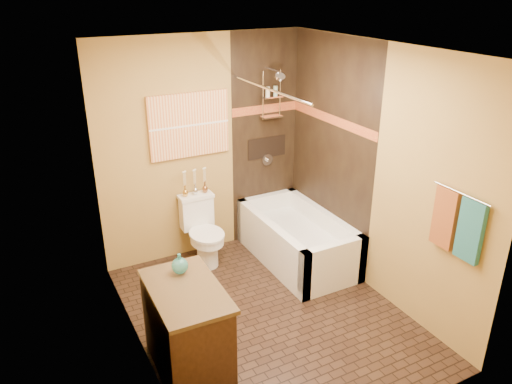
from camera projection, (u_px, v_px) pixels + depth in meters
floor at (267, 314)px, 4.84m from camera, size 3.00×3.00×0.00m
wall_left at (132, 226)px, 3.84m from camera, size 0.02×3.00×2.50m
wall_right at (376, 174)px, 4.86m from camera, size 0.02×3.00×2.50m
wall_back at (203, 149)px, 5.57m from camera, size 2.40×0.02×2.50m
wall_front at (384, 282)px, 3.13m from camera, size 2.40×0.02×2.50m
ceiling at (270, 49)px, 3.86m from camera, size 3.00×3.00×0.00m
alcove_tile_back at (265, 140)px, 5.89m from camera, size 0.85×0.01×2.50m
alcove_tile_right at (330, 152)px, 5.47m from camera, size 0.01×1.50×2.50m
mosaic_band_back at (265, 109)px, 5.74m from camera, size 0.85×0.01×0.10m
mosaic_band_right at (331, 119)px, 5.32m from camera, size 0.01×1.50×0.10m
alcove_niche at (267, 147)px, 5.94m from camera, size 0.50×0.01×0.25m
shower_fixtures at (272, 107)px, 5.65m from camera, size 0.24×0.33×1.16m
curtain_rod at (268, 89)px, 4.83m from camera, size 0.03×1.55×0.03m
towel_bar at (462, 194)px, 3.91m from camera, size 0.02×0.55×0.02m
towel_teal at (470, 231)px, 3.91m from camera, size 0.05×0.22×0.52m
towel_rust at (445, 218)px, 4.13m from camera, size 0.05×0.22×0.52m
sunset_painting at (189, 125)px, 5.36m from camera, size 0.90×0.04×0.70m
vanity_mirror at (143, 213)px, 3.48m from camera, size 0.01×1.00×0.90m
bathtub at (297, 242)px, 5.71m from camera, size 0.80×1.50×0.55m
toilet at (203, 231)px, 5.61m from camera, size 0.39×0.57×0.77m
vanity at (187, 329)px, 4.03m from camera, size 0.56×0.90×0.78m
teal_bottle at (180, 264)px, 4.05m from camera, size 0.16×0.16×0.22m
bud_vases at (195, 181)px, 5.54m from camera, size 0.30×0.06×0.30m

